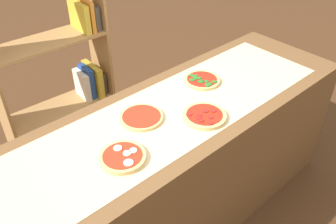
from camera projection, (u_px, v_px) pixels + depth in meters
name	position (u px, v px, depth m)	size (l,w,h in m)	color
ground_plane	(168.00, 219.00, 2.51)	(12.00, 12.00, 0.00)	#4C2D19
counter	(168.00, 173.00, 2.24)	(2.50, 0.74, 0.91)	brown
parchment_paper	(168.00, 115.00, 1.97)	(2.09, 0.58, 0.00)	beige
pizza_mozzarella_0	(123.00, 157.00, 1.68)	(0.22, 0.22, 0.03)	#DBB26B
pizza_plain_1	(141.00, 117.00, 1.93)	(0.24, 0.24, 0.02)	#DBB26B
pizza_pepperoni_2	(204.00, 116.00, 1.94)	(0.24, 0.24, 0.03)	#DBB26B
pizza_spinach_3	(202.00, 80.00, 2.24)	(0.23, 0.23, 0.02)	#DBB26B
bookshelf	(66.00, 77.00, 2.58)	(0.80, 0.31, 1.61)	#A87A47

